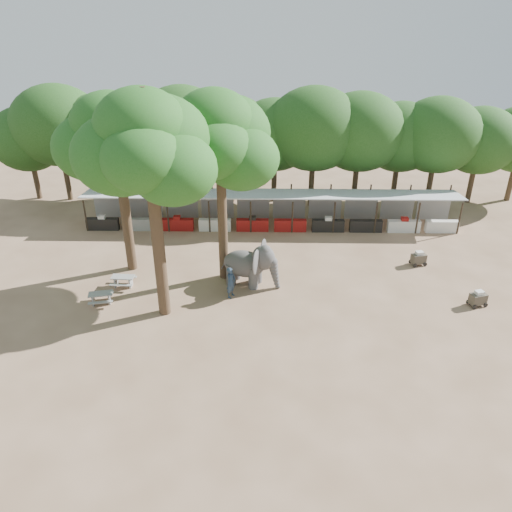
{
  "coord_description": "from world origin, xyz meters",
  "views": [
    {
      "loc": [
        -0.54,
        -20.97,
        15.64
      ],
      "look_at": [
        -1.0,
        5.0,
        2.0
      ],
      "focal_mm": 35.0,
      "sensor_mm": 36.0,
      "label": 1
    }
  ],
  "objects_px": {
    "yard_tree_center": "(147,148)",
    "yard_tree_back": "(218,140)",
    "handler": "(231,282)",
    "picnic_table_near": "(101,297)",
    "picnic_table_far": "(123,280)",
    "yard_tree_left": "(115,141)",
    "elephant": "(251,264)",
    "cart_front": "(478,298)",
    "cart_back": "(419,258)"
  },
  "relations": [
    {
      "from": "elephant",
      "to": "handler",
      "type": "xyz_separation_m",
      "value": [
        -1.11,
        -1.44,
        -0.43
      ]
    },
    {
      "from": "yard_tree_center",
      "to": "handler",
      "type": "relative_size",
      "value": 6.36
    },
    {
      "from": "yard_tree_center",
      "to": "cart_front",
      "type": "height_order",
      "value": "yard_tree_center"
    },
    {
      "from": "yard_tree_back",
      "to": "picnic_table_near",
      "type": "relative_size",
      "value": 7.31
    },
    {
      "from": "yard_tree_back",
      "to": "cart_back",
      "type": "xyz_separation_m",
      "value": [
        12.65,
        1.59,
        -8.07
      ]
    },
    {
      "from": "yard_tree_center",
      "to": "picnic_table_near",
      "type": "relative_size",
      "value": 7.74
    },
    {
      "from": "yard_tree_left",
      "to": "picnic_table_far",
      "type": "height_order",
      "value": "yard_tree_left"
    },
    {
      "from": "yard_tree_left",
      "to": "elephant",
      "type": "relative_size",
      "value": 2.98
    },
    {
      "from": "picnic_table_near",
      "to": "yard_tree_left",
      "type": "bearing_deg",
      "value": 70.66
    },
    {
      "from": "yard_tree_left",
      "to": "picnic_table_far",
      "type": "relative_size",
      "value": 7.83
    },
    {
      "from": "picnic_table_far",
      "to": "cart_front",
      "type": "relative_size",
      "value": 1.26
    },
    {
      "from": "cart_back",
      "to": "elephant",
      "type": "bearing_deg",
      "value": -179.91
    },
    {
      "from": "elephant",
      "to": "cart_front",
      "type": "height_order",
      "value": "elephant"
    },
    {
      "from": "handler",
      "to": "cart_back",
      "type": "bearing_deg",
      "value": -43.07
    },
    {
      "from": "picnic_table_near",
      "to": "cart_back",
      "type": "bearing_deg",
      "value": 3.3
    },
    {
      "from": "yard_tree_left",
      "to": "picnic_table_near",
      "type": "xyz_separation_m",
      "value": [
        -0.63,
        -4.36,
        -7.76
      ]
    },
    {
      "from": "elephant",
      "to": "picnic_table_far",
      "type": "xyz_separation_m",
      "value": [
        -7.68,
        -0.41,
        -0.93
      ]
    },
    {
      "from": "elephant",
      "to": "cart_back",
      "type": "xyz_separation_m",
      "value": [
        10.83,
        2.63,
        -0.9
      ]
    },
    {
      "from": "handler",
      "to": "picnic_table_near",
      "type": "bearing_deg",
      "value": 124.82
    },
    {
      "from": "picnic_table_far",
      "to": "cart_back",
      "type": "bearing_deg",
      "value": 12.15
    },
    {
      "from": "handler",
      "to": "cart_front",
      "type": "bearing_deg",
      "value": -64.8
    },
    {
      "from": "yard_tree_back",
      "to": "elephant",
      "type": "bearing_deg",
      "value": -29.81
    },
    {
      "from": "yard_tree_left",
      "to": "picnic_table_far",
      "type": "xyz_separation_m",
      "value": [
        0.14,
        -2.45,
        -7.76
      ]
    },
    {
      "from": "elephant",
      "to": "picnic_table_far",
      "type": "distance_m",
      "value": 7.74
    },
    {
      "from": "yard_tree_back",
      "to": "picnic_table_far",
      "type": "bearing_deg",
      "value": -166.1
    },
    {
      "from": "yard_tree_left",
      "to": "cart_front",
      "type": "xyz_separation_m",
      "value": [
        20.69,
        -4.19,
        -7.73
      ]
    },
    {
      "from": "yard_tree_center",
      "to": "cart_front",
      "type": "bearing_deg",
      "value": 2.62
    },
    {
      "from": "yard_tree_left",
      "to": "cart_back",
      "type": "bearing_deg",
      "value": 1.81
    },
    {
      "from": "handler",
      "to": "elephant",
      "type": "bearing_deg",
      "value": -9.43
    },
    {
      "from": "yard_tree_left",
      "to": "elephant",
      "type": "xyz_separation_m",
      "value": [
        7.82,
        -2.04,
        -6.83
      ]
    },
    {
      "from": "picnic_table_far",
      "to": "yard_tree_back",
      "type": "bearing_deg",
      "value": 16.73
    },
    {
      "from": "picnic_table_near",
      "to": "picnic_table_far",
      "type": "bearing_deg",
      "value": 56.74
    },
    {
      "from": "yard_tree_back",
      "to": "elephant",
      "type": "height_order",
      "value": "yard_tree_back"
    },
    {
      "from": "yard_tree_left",
      "to": "picnic_table_far",
      "type": "bearing_deg",
      "value": -86.61
    },
    {
      "from": "cart_back",
      "to": "yard_tree_left",
      "type": "bearing_deg",
      "value": 168.23
    },
    {
      "from": "yard_tree_back",
      "to": "handler",
      "type": "xyz_separation_m",
      "value": [
        0.71,
        -2.49,
        -7.6
      ]
    },
    {
      "from": "handler",
      "to": "cart_front",
      "type": "height_order",
      "value": "handler"
    },
    {
      "from": "elephant",
      "to": "cart_back",
      "type": "relative_size",
      "value": 3.33
    },
    {
      "from": "yard_tree_back",
      "to": "picnic_table_near",
      "type": "xyz_separation_m",
      "value": [
        -6.63,
        -3.36,
        -8.1
      ]
    },
    {
      "from": "yard_tree_center",
      "to": "picnic_table_near",
      "type": "bearing_deg",
      "value": 169.93
    },
    {
      "from": "picnic_table_near",
      "to": "cart_front",
      "type": "distance_m",
      "value": 21.33
    },
    {
      "from": "handler",
      "to": "cart_front",
      "type": "distance_m",
      "value": 14.01
    },
    {
      "from": "picnic_table_near",
      "to": "cart_front",
      "type": "height_order",
      "value": "cart_front"
    },
    {
      "from": "cart_back",
      "to": "yard_tree_back",
      "type": "bearing_deg",
      "value": 173.58
    },
    {
      "from": "yard_tree_back",
      "to": "picnic_table_far",
      "type": "distance_m",
      "value": 10.1
    },
    {
      "from": "yard_tree_center",
      "to": "yard_tree_back",
      "type": "xyz_separation_m",
      "value": [
        3.0,
        4.0,
        -0.67
      ]
    },
    {
      "from": "picnic_table_far",
      "to": "cart_front",
      "type": "bearing_deg",
      "value": -2.02
    },
    {
      "from": "yard_tree_center",
      "to": "elephant",
      "type": "distance_m",
      "value": 9.66
    },
    {
      "from": "yard_tree_left",
      "to": "elephant",
      "type": "height_order",
      "value": "yard_tree_left"
    },
    {
      "from": "yard_tree_back",
      "to": "cart_back",
      "type": "bearing_deg",
      "value": 7.16
    }
  ]
}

